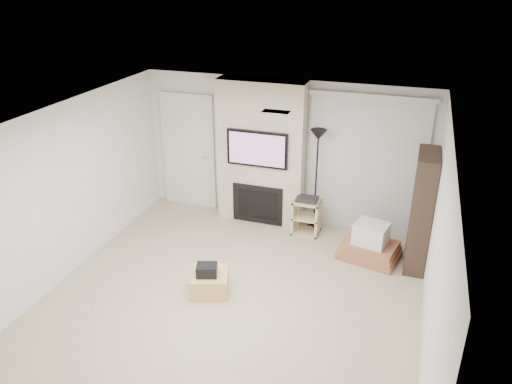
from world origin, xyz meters
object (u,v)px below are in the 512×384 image
(ottoman, at_px, (210,282))
(box_stack, at_px, (370,245))
(floor_lamp, at_px, (318,152))
(bookshelf, at_px, (421,211))
(av_stand, at_px, (306,214))

(ottoman, xyz_separation_m, box_stack, (2.01, 1.61, 0.07))
(floor_lamp, bearing_deg, ottoman, -113.62)
(floor_lamp, relative_size, box_stack, 1.78)
(floor_lamp, distance_m, bookshelf, 1.87)
(av_stand, bearing_deg, bookshelf, -13.48)
(box_stack, bearing_deg, av_stand, 157.11)
(ottoman, distance_m, av_stand, 2.27)
(av_stand, distance_m, bookshelf, 1.93)
(floor_lamp, xyz_separation_m, bookshelf, (1.70, -0.60, -0.51))
(ottoman, distance_m, bookshelf, 3.24)
(box_stack, bearing_deg, ottoman, -141.27)
(floor_lamp, height_order, bookshelf, bookshelf)
(floor_lamp, height_order, av_stand, floor_lamp)
(ottoman, relative_size, floor_lamp, 0.28)
(av_stand, relative_size, box_stack, 0.66)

